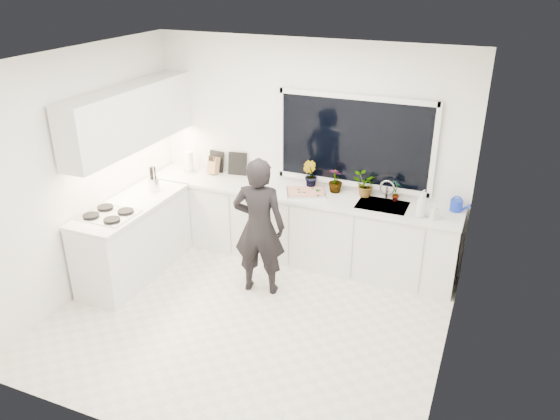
% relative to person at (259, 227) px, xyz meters
% --- Properties ---
extents(floor, '(4.00, 3.50, 0.02)m').
position_rel_person_xyz_m(floor, '(0.12, -0.58, -0.82)').
color(floor, beige).
rests_on(floor, ground).
extents(wall_back, '(4.00, 0.02, 2.70)m').
position_rel_person_xyz_m(wall_back, '(0.12, 1.18, 0.54)').
color(wall_back, white).
rests_on(wall_back, ground).
extents(wall_left, '(0.02, 3.50, 2.70)m').
position_rel_person_xyz_m(wall_left, '(-1.89, -0.58, 0.54)').
color(wall_left, white).
rests_on(wall_left, ground).
extents(wall_right, '(0.02, 3.50, 2.70)m').
position_rel_person_xyz_m(wall_right, '(2.13, -0.58, 0.54)').
color(wall_right, white).
rests_on(wall_right, ground).
extents(ceiling, '(4.00, 3.50, 0.02)m').
position_rel_person_xyz_m(ceiling, '(0.12, -0.58, 1.90)').
color(ceiling, white).
rests_on(ceiling, wall_back).
extents(window, '(1.80, 0.02, 1.00)m').
position_rel_person_xyz_m(window, '(0.72, 1.14, 0.74)').
color(window, black).
rests_on(window, wall_back).
extents(base_cabinets_back, '(3.92, 0.58, 0.88)m').
position_rel_person_xyz_m(base_cabinets_back, '(0.12, 0.87, -0.37)').
color(base_cabinets_back, white).
rests_on(base_cabinets_back, floor).
extents(base_cabinets_left, '(0.58, 1.60, 0.88)m').
position_rel_person_xyz_m(base_cabinets_left, '(-1.55, -0.23, -0.37)').
color(base_cabinets_left, white).
rests_on(base_cabinets_left, floor).
extents(countertop_back, '(3.94, 0.62, 0.04)m').
position_rel_person_xyz_m(countertop_back, '(0.12, 0.86, 0.09)').
color(countertop_back, silver).
rests_on(countertop_back, base_cabinets_back).
extents(countertop_left, '(0.62, 1.60, 0.04)m').
position_rel_person_xyz_m(countertop_left, '(-1.55, -0.23, 0.09)').
color(countertop_left, silver).
rests_on(countertop_left, base_cabinets_left).
extents(upper_cabinets, '(0.34, 2.10, 0.70)m').
position_rel_person_xyz_m(upper_cabinets, '(-1.67, 0.12, 1.04)').
color(upper_cabinets, white).
rests_on(upper_cabinets, wall_left).
extents(sink, '(0.58, 0.42, 0.14)m').
position_rel_person_xyz_m(sink, '(1.17, 0.87, 0.06)').
color(sink, silver).
rests_on(sink, countertop_back).
extents(faucet, '(0.03, 0.03, 0.22)m').
position_rel_person_xyz_m(faucet, '(1.17, 1.07, 0.22)').
color(faucet, silver).
rests_on(faucet, countertop_back).
extents(stovetop, '(0.56, 0.48, 0.03)m').
position_rel_person_xyz_m(stovetop, '(-1.57, -0.58, 0.13)').
color(stovetop, black).
rests_on(stovetop, countertop_left).
extents(person, '(0.65, 0.49, 1.61)m').
position_rel_person_xyz_m(person, '(0.00, 0.00, 0.00)').
color(person, black).
rests_on(person, floor).
extents(pizza_tray, '(0.57, 0.51, 0.03)m').
position_rel_person_xyz_m(pizza_tray, '(0.24, 0.84, 0.13)').
color(pizza_tray, silver).
rests_on(pizza_tray, countertop_back).
extents(pizza, '(0.51, 0.45, 0.01)m').
position_rel_person_xyz_m(pizza, '(0.24, 0.84, 0.15)').
color(pizza, red).
rests_on(pizza, pizza_tray).
extents(watering_can, '(0.16, 0.16, 0.13)m').
position_rel_person_xyz_m(watering_can, '(1.97, 1.03, 0.18)').
color(watering_can, '#132FB6').
rests_on(watering_can, countertop_back).
extents(paper_towel_roll, '(0.12, 0.12, 0.26)m').
position_rel_person_xyz_m(paper_towel_roll, '(-1.46, 0.97, 0.24)').
color(paper_towel_roll, white).
rests_on(paper_towel_roll, countertop_back).
extents(knife_block, '(0.14, 0.12, 0.22)m').
position_rel_person_xyz_m(knife_block, '(-1.12, 1.01, 0.22)').
color(knife_block, '#9A7B47').
rests_on(knife_block, countertop_back).
extents(utensil_crock, '(0.13, 0.13, 0.16)m').
position_rel_person_xyz_m(utensil_crock, '(-1.51, 0.22, 0.19)').
color(utensil_crock, '#B0AFB4').
rests_on(utensil_crock, countertop_left).
extents(picture_frame_large, '(0.22, 0.05, 0.28)m').
position_rel_person_xyz_m(picture_frame_large, '(-1.13, 1.11, 0.25)').
color(picture_frame_large, black).
rests_on(picture_frame_large, countertop_back).
extents(picture_frame_small, '(0.25, 0.06, 0.30)m').
position_rel_person_xyz_m(picture_frame_small, '(-0.81, 1.11, 0.26)').
color(picture_frame_small, black).
rests_on(picture_frame_small, countertop_back).
extents(herb_plants, '(1.27, 0.32, 0.34)m').
position_rel_person_xyz_m(herb_plants, '(0.70, 1.03, 0.27)').
color(herb_plants, '#26662D').
rests_on(herb_plants, countertop_back).
extents(soap_bottles, '(0.28, 0.14, 0.30)m').
position_rel_person_xyz_m(soap_bottles, '(1.66, 0.72, 0.25)').
color(soap_bottles, '#D8BF66').
rests_on(soap_bottles, countertop_back).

